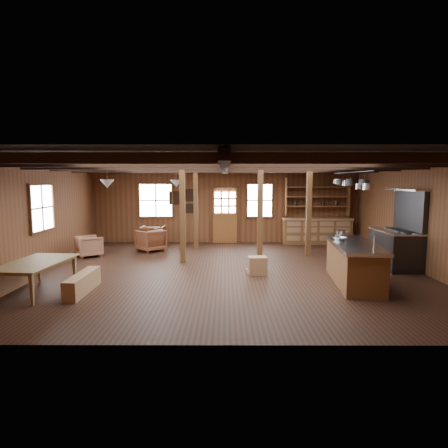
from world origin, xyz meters
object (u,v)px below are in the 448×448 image
(dining_table, at_px, (38,277))
(armchair_a, at_px, (151,240))
(commercial_range, at_px, (398,243))
(armchair_c, at_px, (89,246))
(armchair_b, at_px, (153,236))
(kitchen_island, at_px, (354,263))

(dining_table, distance_m, armchair_a, 4.89)
(commercial_range, bearing_deg, armchair_c, 170.84)
(armchair_a, bearing_deg, armchair_c, -13.93)
(commercial_range, distance_m, dining_table, 8.87)
(armchair_a, xyz_separation_m, armchair_b, (-0.10, 0.94, 0.01))
(kitchen_island, distance_m, armchair_a, 6.70)
(armchair_a, xyz_separation_m, armchair_c, (-1.73, -0.91, -0.04))
(kitchen_island, relative_size, armchair_a, 3.21)
(kitchen_island, relative_size, armchair_c, 3.60)
(armchair_c, bearing_deg, armchair_a, -98.57)
(armchair_b, bearing_deg, dining_table, 76.15)
(kitchen_island, height_order, armchair_c, kitchen_island)
(commercial_range, xyz_separation_m, armchair_a, (-7.11, 2.34, -0.31))
(kitchen_island, xyz_separation_m, armchair_c, (-7.11, 3.07, -0.15))
(armchair_a, distance_m, armchair_b, 0.94)
(kitchen_island, relative_size, dining_table, 1.39)
(dining_table, relative_size, armchair_a, 2.31)
(dining_table, relative_size, armchair_b, 2.26)
(armchair_a, relative_size, armchair_c, 1.12)
(kitchen_island, bearing_deg, armchair_c, 162.59)
(kitchen_island, xyz_separation_m, dining_table, (-6.81, -0.69, -0.15))
(commercial_range, bearing_deg, armchair_b, 155.56)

